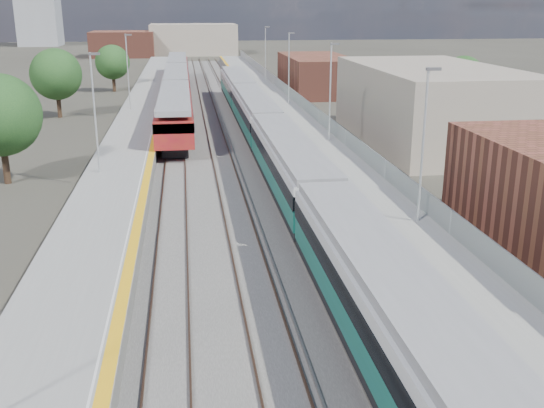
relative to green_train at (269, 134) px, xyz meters
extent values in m
plane|color=#47443A|center=(-1.50, 10.45, -2.13)|extent=(320.00, 320.00, 0.00)
cube|color=#565451|center=(-3.75, 12.95, -2.10)|extent=(10.50, 155.00, 0.06)
cube|color=#4C3323|center=(-0.72, 15.45, -2.02)|extent=(0.07, 160.00, 0.14)
cube|color=#4C3323|center=(0.72, 15.45, -2.02)|extent=(0.07, 160.00, 0.14)
cube|color=#4C3323|center=(-4.22, 15.45, -2.02)|extent=(0.07, 160.00, 0.14)
cube|color=#4C3323|center=(-2.78, 15.45, -2.02)|extent=(0.07, 160.00, 0.14)
cube|color=#4C3323|center=(-7.72, 15.45, -2.02)|extent=(0.07, 160.00, 0.14)
cube|color=#4C3323|center=(-6.28, 15.45, -2.02)|extent=(0.07, 160.00, 0.14)
cube|color=gray|center=(-1.05, 15.45, -2.03)|extent=(0.08, 160.00, 0.10)
cube|color=gray|center=(-2.45, 15.45, -2.03)|extent=(0.08, 160.00, 0.10)
cube|color=slate|center=(3.75, 12.95, -1.63)|extent=(4.70, 155.00, 1.00)
cube|color=gray|center=(3.75, 12.95, -1.12)|extent=(4.70, 155.00, 0.03)
cube|color=#EFAD15|center=(1.65, 12.95, -1.10)|extent=(0.40, 155.00, 0.01)
cube|color=gray|center=(5.95, 12.95, -0.53)|extent=(0.06, 155.00, 1.20)
cylinder|color=#9EA0A3|center=(5.10, -17.55, 2.64)|extent=(0.12, 0.12, 7.50)
cube|color=#4C4C4F|center=(5.35, -17.55, 6.29)|extent=(0.70, 0.18, 0.14)
cylinder|color=#9EA0A3|center=(5.10, 2.45, 2.64)|extent=(0.12, 0.12, 7.50)
cube|color=#4C4C4F|center=(5.35, 2.45, 6.29)|extent=(0.70, 0.18, 0.14)
cylinder|color=#9EA0A3|center=(5.10, 22.45, 2.64)|extent=(0.12, 0.12, 7.50)
cube|color=#4C4C4F|center=(5.35, 22.45, 6.29)|extent=(0.70, 0.18, 0.14)
cylinder|color=#9EA0A3|center=(5.10, 42.45, 2.64)|extent=(0.12, 0.12, 7.50)
cube|color=#4C4C4F|center=(5.35, 42.45, 6.29)|extent=(0.70, 0.18, 0.14)
cube|color=slate|center=(-10.55, 12.95, -1.63)|extent=(4.30, 155.00, 1.00)
cube|color=gray|center=(-10.55, 12.95, -1.12)|extent=(4.30, 155.00, 0.03)
cube|color=#EFAD15|center=(-8.65, 12.95, -1.10)|extent=(0.45, 155.00, 0.01)
cube|color=silver|center=(-9.00, 12.95, -1.10)|extent=(0.08, 155.00, 0.01)
cylinder|color=#9EA0A3|center=(-11.70, -5.55, 2.64)|extent=(0.12, 0.12, 7.50)
cube|color=#4C4C4F|center=(-11.45, -5.55, 6.29)|extent=(0.70, 0.18, 0.14)
cylinder|color=#9EA0A3|center=(-11.70, 20.45, 2.64)|extent=(0.12, 0.12, 7.50)
cube|color=#4C4C4F|center=(-11.45, 20.45, 6.29)|extent=(0.70, 0.18, 0.14)
cube|color=gray|center=(14.50, 5.45, 1.07)|extent=(11.00, 22.00, 6.40)
cube|color=brown|center=(11.50, 38.45, 0.27)|extent=(8.00, 18.00, 4.80)
cube|color=gray|center=(-3.50, 110.45, 1.37)|extent=(20.00, 14.00, 7.00)
cube|color=brown|center=(-19.50, 105.45, 0.67)|extent=(14.00, 12.00, 5.60)
cube|color=black|center=(0.00, -28.43, -1.29)|extent=(2.59, 18.59, 0.44)
cube|color=#125E46|center=(0.00, -28.43, -0.53)|extent=(2.69, 18.59, 1.09)
cube|color=black|center=(0.00, -28.43, 0.33)|extent=(2.75, 18.59, 0.74)
cube|color=silver|center=(0.00, -28.43, 0.92)|extent=(2.69, 18.59, 0.46)
cube|color=gray|center=(0.00, -28.43, 1.32)|extent=(2.38, 18.59, 0.38)
cube|color=black|center=(0.00, -9.34, -1.29)|extent=(2.59, 18.59, 0.44)
cube|color=#125E46|center=(0.00, -9.34, -0.53)|extent=(2.69, 18.59, 1.09)
cube|color=black|center=(0.00, -9.34, 0.33)|extent=(2.75, 18.59, 0.74)
cube|color=silver|center=(0.00, -9.34, 0.92)|extent=(2.69, 18.59, 0.46)
cube|color=gray|center=(0.00, -9.34, 1.32)|extent=(2.38, 18.59, 0.38)
cube|color=black|center=(0.00, 9.75, -1.29)|extent=(2.59, 18.59, 0.44)
cube|color=#125E46|center=(0.00, 9.75, -0.53)|extent=(2.69, 18.59, 1.09)
cube|color=black|center=(0.00, 9.75, 0.33)|extent=(2.75, 18.59, 0.74)
cube|color=silver|center=(0.00, 9.75, 0.92)|extent=(2.69, 18.59, 0.46)
cube|color=gray|center=(0.00, 9.75, 1.32)|extent=(2.38, 18.59, 0.38)
cube|color=black|center=(0.00, 28.85, -1.29)|extent=(2.59, 18.59, 0.44)
cube|color=#125E46|center=(0.00, 28.85, -0.53)|extent=(2.69, 18.59, 1.09)
cube|color=black|center=(0.00, 28.85, 0.33)|extent=(2.75, 18.59, 0.74)
cube|color=silver|center=(0.00, 28.85, 0.92)|extent=(2.69, 18.59, 0.46)
cube|color=gray|center=(0.00, 28.85, 1.32)|extent=(2.38, 18.59, 0.38)
cube|color=black|center=(-7.00, 9.87, -1.63)|extent=(2.01, 17.07, 0.70)
cube|color=maroon|center=(-7.00, 9.87, 0.04)|extent=(2.96, 20.08, 2.11)
cube|color=black|center=(-7.00, 9.87, 0.57)|extent=(3.02, 20.08, 0.74)
cube|color=gray|center=(-7.00, 9.87, 1.62)|extent=(2.64, 20.08, 0.42)
cube|color=black|center=(-7.00, 30.46, -1.63)|extent=(2.01, 17.07, 0.70)
cube|color=maroon|center=(-7.00, 30.46, 0.04)|extent=(2.96, 20.08, 2.11)
cube|color=black|center=(-7.00, 30.46, 0.57)|extent=(3.02, 20.08, 0.74)
cube|color=gray|center=(-7.00, 30.46, 1.62)|extent=(2.64, 20.08, 0.42)
cube|color=black|center=(-7.00, 51.04, -1.63)|extent=(2.01, 17.07, 0.70)
cube|color=maroon|center=(-7.00, 51.04, 0.04)|extent=(2.96, 20.08, 2.11)
cube|color=black|center=(-7.00, 51.04, 0.57)|extent=(3.02, 20.08, 0.74)
cube|color=gray|center=(-7.00, 51.04, 1.62)|extent=(2.64, 20.08, 0.42)
cylinder|color=#382619|center=(-17.90, -3.71, -0.88)|extent=(0.44, 0.44, 2.51)
cylinder|color=#382619|center=(-19.12, 22.42, -0.89)|extent=(0.44, 0.44, 2.47)
sphere|color=#19411A|center=(-19.12, 22.42, 2.34)|extent=(5.22, 5.22, 5.22)
cylinder|color=#382619|center=(-15.57, 43.17, -1.04)|extent=(0.44, 0.44, 2.17)
sphere|color=#19411A|center=(-15.57, 43.17, 1.79)|extent=(4.58, 4.58, 4.58)
cylinder|color=#382619|center=(23.44, 19.32, -1.06)|extent=(0.44, 0.44, 2.15)
sphere|color=#19411A|center=(23.44, 19.32, 1.75)|extent=(4.53, 4.53, 4.53)
camera|label=1|loc=(-6.10, -46.13, 9.11)|focal=42.00mm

